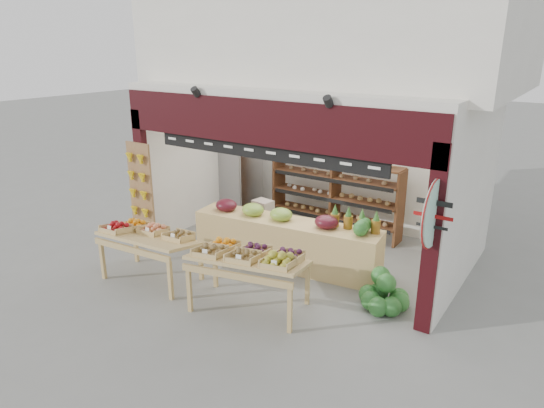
{
  "coord_description": "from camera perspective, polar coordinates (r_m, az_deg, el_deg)",
  "views": [
    {
      "loc": [
        4.28,
        -7.07,
        3.8
      ],
      "look_at": [
        -0.36,
        -0.2,
        1.04
      ],
      "focal_mm": 32.0,
      "sensor_mm": 36.0,
      "label": 1
    }
  ],
  "objects": [
    {
      "name": "banana_board",
      "position": [
        9.55,
        -15.27,
        1.44
      ],
      "size": [
        0.6,
        0.15,
        1.8
      ],
      "color": "olive",
      "rests_on": "ground"
    },
    {
      "name": "display_table_left",
      "position": [
        8.34,
        -14.48,
        -3.48
      ],
      "size": [
        1.65,
        1.01,
        1.01
      ],
      "color": "tan",
      "rests_on": "ground"
    },
    {
      "name": "cardboard_stack",
      "position": [
        10.12,
        -0.13,
        -2.1
      ],
      "size": [
        1.03,
        0.75,
        0.68
      ],
      "color": "beige",
      "rests_on": "ground"
    },
    {
      "name": "shop_structure",
      "position": [
        9.69,
        8.21,
        18.98
      ],
      "size": [
        6.36,
        5.12,
        5.4
      ],
      "color": "white",
      "rests_on": "ground"
    },
    {
      "name": "refrigerator",
      "position": [
        11.21,
        -3.87,
        3.93
      ],
      "size": [
        0.82,
        0.82,
        2.0
      ],
      "primitive_type": "cube",
      "rotation": [
        0.0,
        0.0,
        -0.06
      ],
      "color": "#B0B1B7",
      "rests_on": "ground"
    },
    {
      "name": "display_table_right",
      "position": [
        7.11,
        -2.74,
        -6.2
      ],
      "size": [
        1.85,
        1.29,
        1.06
      ],
      "color": "tan",
      "rests_on": "ground"
    },
    {
      "name": "back_shelving",
      "position": [
        10.12,
        7.49,
        2.67
      ],
      "size": [
        2.86,
        0.47,
        1.78
      ],
      "color": "brown",
      "rests_on": "ground"
    },
    {
      "name": "ground",
      "position": [
        9.1,
        2.58,
        -6.27
      ],
      "size": [
        60.0,
        60.0,
        0.0
      ],
      "primitive_type": "plane",
      "color": "slate",
      "rests_on": "ground"
    },
    {
      "name": "mid_counter",
      "position": [
        8.62,
        1.57,
        -4.34
      ],
      "size": [
        3.44,
        1.07,
        1.07
      ],
      "color": "tan",
      "rests_on": "ground"
    },
    {
      "name": "watermelon_pile",
      "position": [
        7.56,
        12.99,
        -10.43
      ],
      "size": [
        0.78,
        0.75,
        0.57
      ],
      "color": "#184A1A",
      "rests_on": "ground"
    },
    {
      "name": "gift_sign",
      "position": [
        6.46,
        18.49,
        -1.05
      ],
      "size": [
        0.04,
        0.93,
        0.92
      ],
      "color": "#BFF0D5",
      "rests_on": "ground"
    }
  ]
}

